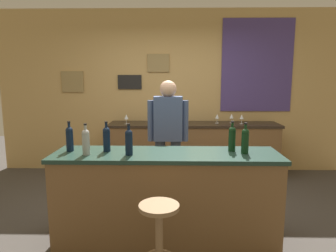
{
  "coord_description": "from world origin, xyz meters",
  "views": [
    {
      "loc": [
        0.08,
        -3.33,
        1.67
      ],
      "look_at": [
        -0.0,
        0.45,
        1.05
      ],
      "focal_mm": 32.53,
      "sensor_mm": 36.0,
      "label": 1
    }
  ],
  "objects_px": {
    "bar_stool": "(159,231)",
    "wine_bottle_b": "(86,141)",
    "wine_glass_b": "(217,117)",
    "wine_glass_d": "(242,117)",
    "wine_bottle_f": "(245,140)",
    "wine_glass_c": "(232,116)",
    "wine_glass_a": "(126,117)",
    "wine_bottle_e": "(232,138)",
    "wine_bottle_c": "(107,138)",
    "wine_bottle_a": "(70,138)",
    "bartender": "(168,134)",
    "coffee_mug": "(182,121)",
    "wine_bottle_d": "(129,141)"
  },
  "relations": [
    {
      "from": "wine_bottle_c",
      "to": "wine_glass_d",
      "type": "distance_m",
      "value": 2.66
    },
    {
      "from": "wine_bottle_f",
      "to": "wine_bottle_e",
      "type": "bearing_deg",
      "value": 136.13
    },
    {
      "from": "wine_bottle_f",
      "to": "wine_glass_a",
      "type": "distance_m",
      "value": 2.46
    },
    {
      "from": "wine_bottle_a",
      "to": "wine_bottle_b",
      "type": "bearing_deg",
      "value": -34.94
    },
    {
      "from": "wine_bottle_f",
      "to": "wine_glass_b",
      "type": "bearing_deg",
      "value": 89.57
    },
    {
      "from": "wine_bottle_f",
      "to": "wine_glass_d",
      "type": "height_order",
      "value": "wine_bottle_f"
    },
    {
      "from": "wine_bottle_f",
      "to": "wine_glass_c",
      "type": "relative_size",
      "value": 1.97
    },
    {
      "from": "coffee_mug",
      "to": "wine_bottle_c",
      "type": "bearing_deg",
      "value": -112.69
    },
    {
      "from": "wine_glass_d",
      "to": "wine_glass_a",
      "type": "bearing_deg",
      "value": -178.28
    },
    {
      "from": "wine_glass_b",
      "to": "wine_glass_c",
      "type": "height_order",
      "value": "same"
    },
    {
      "from": "bar_stool",
      "to": "wine_glass_d",
      "type": "bearing_deg",
      "value": 65.82
    },
    {
      "from": "wine_bottle_d",
      "to": "wine_glass_a",
      "type": "distance_m",
      "value": 2.08
    },
    {
      "from": "wine_glass_b",
      "to": "wine_bottle_a",
      "type": "bearing_deg",
      "value": -131.13
    },
    {
      "from": "bar_stool",
      "to": "wine_glass_c",
      "type": "bearing_deg",
      "value": 69.07
    },
    {
      "from": "bartender",
      "to": "wine_glass_d",
      "type": "distance_m",
      "value": 1.64
    },
    {
      "from": "bar_stool",
      "to": "wine_bottle_b",
      "type": "distance_m",
      "value": 1.12
    },
    {
      "from": "wine_bottle_d",
      "to": "wine_glass_a",
      "type": "relative_size",
      "value": 1.97
    },
    {
      "from": "wine_bottle_d",
      "to": "wine_glass_d",
      "type": "height_order",
      "value": "wine_bottle_d"
    },
    {
      "from": "wine_bottle_a",
      "to": "wine_bottle_b",
      "type": "distance_m",
      "value": 0.25
    },
    {
      "from": "wine_bottle_c",
      "to": "wine_bottle_d",
      "type": "height_order",
      "value": "same"
    },
    {
      "from": "wine_glass_c",
      "to": "bar_stool",
      "type": "bearing_deg",
      "value": -110.93
    },
    {
      "from": "bartender",
      "to": "wine_glass_c",
      "type": "relative_size",
      "value": 10.45
    },
    {
      "from": "wine_bottle_e",
      "to": "wine_glass_c",
      "type": "xyz_separation_m",
      "value": [
        0.37,
        2.01,
        -0.05
      ]
    },
    {
      "from": "wine_bottle_c",
      "to": "wine_glass_d",
      "type": "xyz_separation_m",
      "value": [
        1.78,
        1.97,
        -0.05
      ]
    },
    {
      "from": "wine_glass_a",
      "to": "bar_stool",
      "type": "bearing_deg",
      "value": -75.89
    },
    {
      "from": "wine_bottle_a",
      "to": "coffee_mug",
      "type": "xyz_separation_m",
      "value": [
        1.18,
        1.93,
        -0.11
      ]
    },
    {
      "from": "wine_bottle_d",
      "to": "wine_bottle_f",
      "type": "xyz_separation_m",
      "value": [
        1.13,
        0.08,
        0.0
      ]
    },
    {
      "from": "wine_glass_b",
      "to": "wine_bottle_d",
      "type": "bearing_deg",
      "value": -117.82
    },
    {
      "from": "wine_bottle_b",
      "to": "wine_bottle_e",
      "type": "relative_size",
      "value": 1.0
    },
    {
      "from": "bartender",
      "to": "wine_bottle_b",
      "type": "bearing_deg",
      "value": -128.01
    },
    {
      "from": "wine_bottle_d",
      "to": "wine_glass_a",
      "type": "xyz_separation_m",
      "value": [
        -0.35,
        2.05,
        -0.05
      ]
    },
    {
      "from": "wine_bottle_b",
      "to": "bartender",
      "type": "bearing_deg",
      "value": 51.99
    },
    {
      "from": "bartender",
      "to": "wine_bottle_a",
      "type": "bearing_deg",
      "value": -139.35
    },
    {
      "from": "wine_glass_b",
      "to": "wine_glass_d",
      "type": "bearing_deg",
      "value": -7.88
    },
    {
      "from": "wine_glass_a",
      "to": "wine_glass_b",
      "type": "relative_size",
      "value": 1.0
    },
    {
      "from": "bar_stool",
      "to": "coffee_mug",
      "type": "xyz_separation_m",
      "value": [
        0.24,
        2.67,
        0.49
      ]
    },
    {
      "from": "wine_bottle_c",
      "to": "wine_bottle_f",
      "type": "height_order",
      "value": "same"
    },
    {
      "from": "bartender",
      "to": "wine_bottle_c",
      "type": "bearing_deg",
      "value": -125.46
    },
    {
      "from": "wine_bottle_c",
      "to": "wine_glass_a",
      "type": "distance_m",
      "value": 1.92
    },
    {
      "from": "wine_bottle_b",
      "to": "wine_bottle_a",
      "type": "bearing_deg",
      "value": 145.06
    },
    {
      "from": "wine_bottle_b",
      "to": "wine_bottle_c",
      "type": "xyz_separation_m",
      "value": [
        0.17,
        0.14,
        0.0
      ]
    },
    {
      "from": "bartender",
      "to": "wine_bottle_e",
      "type": "bearing_deg",
      "value": -50.02
    },
    {
      "from": "bartender",
      "to": "wine_bottle_a",
      "type": "distance_m",
      "value": 1.29
    },
    {
      "from": "wine_bottle_d",
      "to": "wine_glass_c",
      "type": "relative_size",
      "value": 1.97
    },
    {
      "from": "wine_bottle_e",
      "to": "wine_glass_a",
      "type": "bearing_deg",
      "value": 126.24
    },
    {
      "from": "wine_bottle_e",
      "to": "wine_glass_d",
      "type": "height_order",
      "value": "wine_bottle_e"
    },
    {
      "from": "wine_bottle_a",
      "to": "wine_bottle_f",
      "type": "bearing_deg",
      "value": -2.0
    },
    {
      "from": "wine_glass_a",
      "to": "wine_glass_c",
      "type": "relative_size",
      "value": 1.0
    },
    {
      "from": "wine_glass_a",
      "to": "wine_bottle_e",
      "type": "bearing_deg",
      "value": -53.76
    },
    {
      "from": "bar_stool",
      "to": "wine_glass_b",
      "type": "height_order",
      "value": "wine_glass_b"
    }
  ]
}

